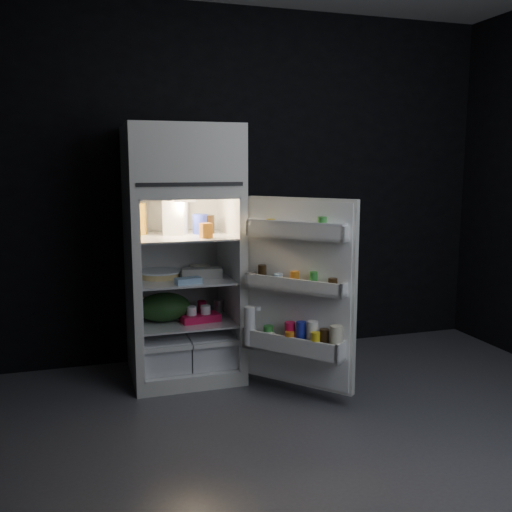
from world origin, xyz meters
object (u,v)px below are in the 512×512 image
object	(u,v)px
egg_carton	(202,273)
refrigerator	(182,244)
fridge_door	(298,296)
milk_jug	(175,218)
yogurt_tray	(200,318)

from	to	relation	value
egg_carton	refrigerator	bearing A→B (deg)	146.12
fridge_door	milk_jug	world-z (taller)	fridge_door
refrigerator	milk_jug	xyz separation A→B (m)	(-0.04, 0.01, 0.19)
refrigerator	fridge_door	xyz separation A→B (m)	(0.62, -0.67, -0.27)
milk_jug	egg_carton	xyz separation A→B (m)	(0.16, -0.11, -0.38)
fridge_door	yogurt_tray	world-z (taller)	fridge_door
fridge_door	yogurt_tray	bearing A→B (deg)	135.74
refrigerator	milk_jug	bearing A→B (deg)	159.70
refrigerator	egg_carton	bearing A→B (deg)	-39.85
milk_jug	yogurt_tray	xyz separation A→B (m)	(0.13, -0.16, -0.69)
yogurt_tray	milk_jug	bearing A→B (deg)	121.68
refrigerator	milk_jug	size ratio (longest dim) A/B	7.42
refrigerator	yogurt_tray	world-z (taller)	refrigerator
refrigerator	milk_jug	world-z (taller)	refrigerator
milk_jug	egg_carton	size ratio (longest dim) A/B	0.85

